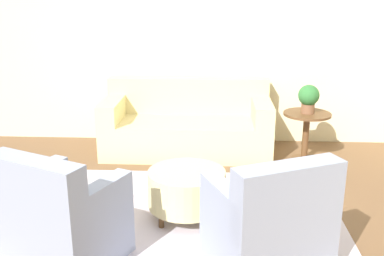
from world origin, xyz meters
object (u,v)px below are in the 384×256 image
ottoman_table (187,188)px  side_table (306,128)px  couch (187,127)px  armchair_left (60,221)px  potted_plant_on_side_table (309,97)px  armchair_right (270,227)px

ottoman_table → side_table: 2.14m
couch → armchair_left: bearing=-107.2°
couch → ottoman_table: size_ratio=2.99×
ottoman_table → armchair_left: bearing=-139.1°
side_table → armchair_left: bearing=-134.4°
ottoman_table → side_table: side_table is taller
potted_plant_on_side_table → couch: bearing=170.1°
armchair_right → side_table: bearing=73.2°
armchair_right → side_table: size_ratio=1.64×
couch → potted_plant_on_side_table: potted_plant_on_side_table is taller
side_table → ottoman_table: bearing=-131.6°
armchair_left → armchair_right: size_ratio=1.00×
armchair_left → ottoman_table: 1.25m
potted_plant_on_side_table → ottoman_table: bearing=-131.6°
armchair_left → ottoman_table: armchair_left is taller
armchair_right → potted_plant_on_side_table: size_ratio=2.93×
couch → side_table: bearing=-9.9°
armchair_left → side_table: (2.36, 2.41, 0.07)m
potted_plant_on_side_table → side_table: bearing=-63.4°
ottoman_table → potted_plant_on_side_table: (1.42, 1.59, 0.53)m
couch → armchair_right: armchair_right is taller
armchair_left → armchair_right: bearing=0.0°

